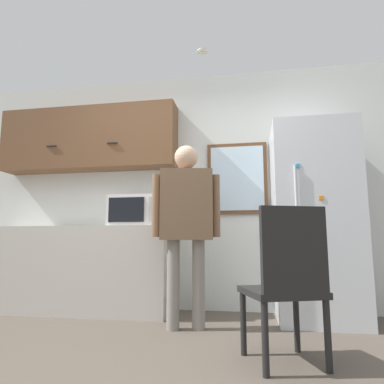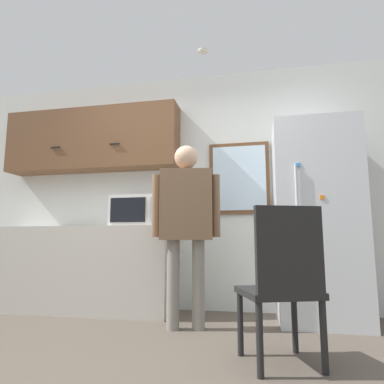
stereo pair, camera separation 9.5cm
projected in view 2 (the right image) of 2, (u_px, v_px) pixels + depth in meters
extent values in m
plane|color=brown|center=(123.00, 367.00, 2.02)|extent=(16.00, 16.00, 0.00)
cube|color=silver|center=(188.00, 188.00, 3.96)|extent=(6.00, 0.06, 2.70)
cube|color=#BCB7AD|center=(79.00, 268.00, 3.73)|extent=(2.12, 0.61, 0.90)
cube|color=brown|center=(92.00, 140.00, 4.10)|extent=(2.12, 0.30, 0.74)
cube|color=black|center=(55.00, 147.00, 4.00)|extent=(0.12, 0.01, 0.01)
cube|color=black|center=(115.00, 144.00, 3.85)|extent=(0.12, 0.01, 0.01)
cube|color=white|center=(139.00, 211.00, 3.65)|extent=(0.53, 0.38, 0.32)
cube|color=black|center=(128.00, 210.00, 3.47)|extent=(0.37, 0.01, 0.25)
cube|color=#B2B2B2|center=(153.00, 209.00, 3.41)|extent=(0.07, 0.01, 0.26)
cylinder|color=gray|center=(173.00, 284.00, 2.95)|extent=(0.11, 0.11, 0.75)
cylinder|color=gray|center=(198.00, 284.00, 2.95)|extent=(0.11, 0.11, 0.75)
cube|color=brown|center=(186.00, 205.00, 3.05)|extent=(0.49, 0.31, 0.62)
sphere|color=#D8AD8C|center=(186.00, 157.00, 3.11)|extent=(0.21, 0.21, 0.21)
cylinder|color=brown|center=(156.00, 206.00, 3.05)|extent=(0.07, 0.07, 0.56)
cylinder|color=brown|center=(216.00, 206.00, 3.04)|extent=(0.07, 0.07, 0.56)
cube|color=silver|center=(317.00, 221.00, 3.25)|extent=(0.76, 0.71, 1.87)
cylinder|color=silver|center=(297.00, 201.00, 2.95)|extent=(0.02, 0.02, 0.65)
cube|color=orange|center=(322.00, 197.00, 2.93)|extent=(0.04, 0.01, 0.04)
cube|color=#338CDB|center=(298.00, 165.00, 3.00)|extent=(0.04, 0.01, 0.04)
cube|color=black|center=(278.00, 293.00, 2.13)|extent=(0.56, 0.56, 0.04)
cylinder|color=black|center=(295.00, 322.00, 2.32)|extent=(0.04, 0.04, 0.40)
cylinder|color=black|center=(240.00, 323.00, 2.26)|extent=(0.04, 0.04, 0.40)
cylinder|color=black|center=(324.00, 337.00, 1.94)|extent=(0.04, 0.04, 0.40)
cylinder|color=black|center=(260.00, 340.00, 1.89)|extent=(0.04, 0.04, 0.40)
cube|color=black|center=(289.00, 249.00, 1.98)|extent=(0.39, 0.18, 0.50)
cube|color=brown|center=(239.00, 178.00, 3.82)|extent=(0.66, 0.04, 0.80)
cube|color=silver|center=(239.00, 178.00, 3.80)|extent=(0.58, 0.01, 0.72)
cylinder|color=white|center=(203.00, 51.00, 3.51)|extent=(0.11, 0.11, 0.01)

